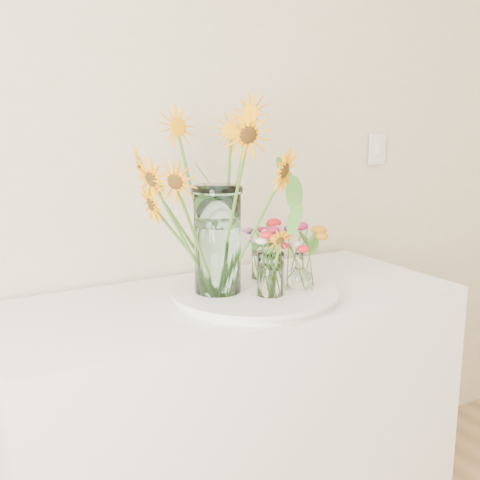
{
  "coord_description": "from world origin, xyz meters",
  "views": [
    {
      "loc": [
        -0.97,
        0.41,
        1.44
      ],
      "look_at": [
        -0.11,
        1.87,
        1.08
      ],
      "focal_mm": 45.0,
      "sensor_mm": 36.0,
      "label": 1
    }
  ],
  "objects_px": {
    "small_vase_c": "(263,260)",
    "small_vase_a": "(270,274)",
    "counter": "(231,430)",
    "tray": "(255,295)",
    "mason_jar": "(217,240)",
    "small_vase_b": "(300,271)"
  },
  "relations": [
    {
      "from": "tray",
      "to": "small_vase_a",
      "type": "distance_m",
      "value": 0.1
    },
    {
      "from": "mason_jar",
      "to": "small_vase_c",
      "type": "xyz_separation_m",
      "value": [
        0.19,
        0.06,
        -0.1
      ]
    },
    {
      "from": "tray",
      "to": "small_vase_c",
      "type": "bearing_deg",
      "value": 47.43
    },
    {
      "from": "counter",
      "to": "tray",
      "type": "bearing_deg",
      "value": -58.71
    },
    {
      "from": "counter",
      "to": "small_vase_a",
      "type": "relative_size",
      "value": 10.61
    },
    {
      "from": "tray",
      "to": "small_vase_c",
      "type": "xyz_separation_m",
      "value": [
        0.09,
        0.1,
        0.08
      ]
    },
    {
      "from": "counter",
      "to": "small_vase_b",
      "type": "xyz_separation_m",
      "value": [
        0.17,
        -0.12,
        0.53
      ]
    },
    {
      "from": "tray",
      "to": "small_vase_b",
      "type": "relative_size",
      "value": 4.23
    },
    {
      "from": "small_vase_c",
      "to": "small_vase_a",
      "type": "bearing_deg",
      "value": -115.98
    },
    {
      "from": "small_vase_a",
      "to": "small_vase_c",
      "type": "distance_m",
      "value": 0.18
    },
    {
      "from": "small_vase_c",
      "to": "tray",
      "type": "bearing_deg",
      "value": -132.57
    },
    {
      "from": "mason_jar",
      "to": "small_vase_a",
      "type": "relative_size",
      "value": 2.41
    },
    {
      "from": "small_vase_b",
      "to": "small_vase_c",
      "type": "distance_m",
      "value": 0.15
    },
    {
      "from": "counter",
      "to": "small_vase_c",
      "type": "distance_m",
      "value": 0.56
    },
    {
      "from": "mason_jar",
      "to": "small_vase_b",
      "type": "bearing_deg",
      "value": -21.09
    },
    {
      "from": "mason_jar",
      "to": "small_vase_a",
      "type": "distance_m",
      "value": 0.18
    },
    {
      "from": "mason_jar",
      "to": "small_vase_b",
      "type": "distance_m",
      "value": 0.27
    },
    {
      "from": "counter",
      "to": "mason_jar",
      "type": "xyz_separation_m",
      "value": [
        -0.06,
        -0.03,
        0.63
      ]
    },
    {
      "from": "small_vase_a",
      "to": "small_vase_c",
      "type": "relative_size",
      "value": 1.03
    },
    {
      "from": "small_vase_a",
      "to": "small_vase_b",
      "type": "relative_size",
      "value": 1.18
    },
    {
      "from": "small_vase_b",
      "to": "small_vase_c",
      "type": "bearing_deg",
      "value": 104.0
    },
    {
      "from": "mason_jar",
      "to": "tray",
      "type": "bearing_deg",
      "value": -22.07
    }
  ]
}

